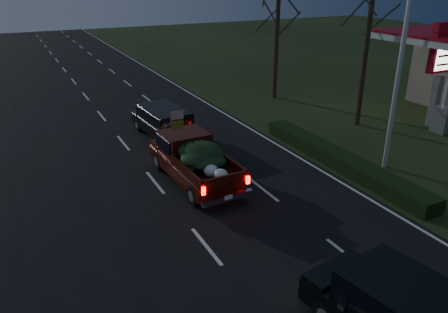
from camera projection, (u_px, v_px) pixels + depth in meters
name	position (u px, v px, depth m)	size (l,w,h in m)	color
ground	(206.00, 247.00, 13.57)	(120.00, 120.00, 0.00)	black
road_asphalt	(206.00, 246.00, 13.57)	(14.00, 120.00, 0.02)	black
hedge_row	(339.00, 159.00, 19.15)	(1.00, 10.00, 0.60)	black
light_pole	(404.00, 39.00, 17.02)	(0.50, 0.90, 9.16)	silver
gas_price_pylon	(443.00, 57.00, 22.84)	(2.00, 0.41, 5.57)	gray
bare_tree_mid	(372.00, 5.00, 22.04)	(3.60, 3.60, 8.50)	black
bare_tree_far	(278.00, 18.00, 27.83)	(3.60, 3.60, 7.00)	black
pickup_truck	(194.00, 157.00, 17.54)	(2.16, 5.24, 2.71)	#3F1108
lead_suv	(164.00, 119.00, 22.32)	(2.17, 4.52, 1.26)	black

